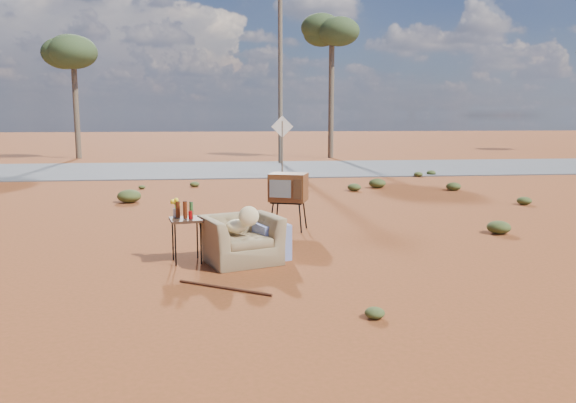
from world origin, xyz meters
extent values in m
plane|color=brown|center=(0.00, 0.00, 0.00)|extent=(140.00, 140.00, 0.00)
cube|color=#565659|center=(0.00, 15.00, 0.02)|extent=(140.00, 7.00, 0.04)
imported|color=olive|center=(-0.36, 0.28, 0.47)|extent=(1.25, 1.02, 0.94)
ellipsoid|color=#E2C68A|center=(-0.42, 0.31, 0.55)|extent=(0.34, 0.34, 0.20)
ellipsoid|color=#E2C68A|center=(-0.25, 0.13, 0.73)|extent=(0.30, 0.15, 0.30)
cube|color=navy|center=(0.08, 0.54, 0.28)|extent=(0.66, 0.81, 0.55)
cube|color=black|center=(0.62, 2.59, 0.55)|extent=(0.73, 0.64, 0.03)
cylinder|color=black|center=(0.29, 2.48, 0.28)|extent=(0.04, 0.04, 0.55)
cylinder|color=black|center=(0.81, 2.29, 0.28)|extent=(0.04, 0.04, 0.55)
cylinder|color=black|center=(0.43, 2.89, 0.28)|extent=(0.04, 0.04, 0.55)
cylinder|color=black|center=(0.96, 2.70, 0.28)|extent=(0.04, 0.04, 0.55)
cube|color=brown|center=(0.62, 2.59, 0.83)|extent=(0.82, 0.73, 0.53)
cube|color=slate|center=(0.44, 2.36, 0.83)|extent=(0.39, 0.16, 0.33)
cube|color=#472D19|center=(0.75, 2.25, 0.83)|extent=(0.15, 0.07, 0.38)
cube|color=#392015|center=(-1.18, 0.38, 0.65)|extent=(0.54, 0.54, 0.04)
cylinder|color=black|center=(-1.33, 0.16, 0.33)|extent=(0.02, 0.02, 0.65)
cylinder|color=black|center=(-0.96, 0.23, 0.33)|extent=(0.02, 0.02, 0.65)
cylinder|color=black|center=(-1.39, 0.53, 0.33)|extent=(0.02, 0.02, 0.65)
cylinder|color=black|center=(-1.03, 0.60, 0.33)|extent=(0.02, 0.02, 0.65)
cylinder|color=#441A0B|center=(-1.30, 0.40, 0.79)|extent=(0.07, 0.07, 0.24)
cylinder|color=#441A0B|center=(-1.18, 0.30, 0.80)|extent=(0.06, 0.06, 0.26)
cylinder|color=#2A5223|center=(-1.10, 0.49, 0.78)|extent=(0.06, 0.06, 0.22)
cylinder|color=#B40E13|center=(-1.10, 0.30, 0.73)|extent=(0.06, 0.06, 0.12)
cylinder|color=silver|center=(-1.34, 0.49, 0.74)|extent=(0.07, 0.07, 0.13)
ellipsoid|color=yellow|center=(-1.34, 0.49, 0.89)|extent=(0.15, 0.15, 0.11)
cylinder|color=#4C2714|center=(-0.63, -1.03, 0.02)|extent=(1.18, 0.77, 0.04)
cylinder|color=brown|center=(1.50, 12.00, 1.00)|extent=(0.06, 0.06, 2.00)
cube|color=silver|center=(1.50, 12.00, 1.80)|extent=(0.78, 0.04, 0.78)
cylinder|color=brown|center=(-8.00, 22.00, 3.00)|extent=(0.28, 0.28, 6.00)
ellipsoid|color=#3B4C27|center=(-8.00, 22.00, 5.50)|extent=(3.20, 3.20, 2.20)
cylinder|color=brown|center=(5.00, 21.00, 3.50)|extent=(0.28, 0.28, 7.00)
ellipsoid|color=#3B4C27|center=(5.00, 21.00, 6.50)|extent=(3.20, 3.20, 2.20)
cylinder|color=brown|center=(2.00, 17.50, 4.00)|extent=(0.20, 0.20, 8.00)
ellipsoid|color=#424D21|center=(4.50, 1.80, 0.12)|extent=(0.44, 0.44, 0.24)
ellipsoid|color=#424D21|center=(-3.00, 6.50, 0.17)|extent=(0.60, 0.60, 0.33)
ellipsoid|color=#424D21|center=(6.80, 5.00, 0.10)|extent=(0.36, 0.36, 0.20)
ellipsoid|color=#424D21|center=(3.20, 8.00, 0.11)|extent=(0.40, 0.40, 0.22)
ellipsoid|color=#424D21|center=(-1.50, 9.50, 0.08)|extent=(0.30, 0.30, 0.17)
camera|label=1|loc=(-0.61, -7.98, 2.19)|focal=35.00mm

